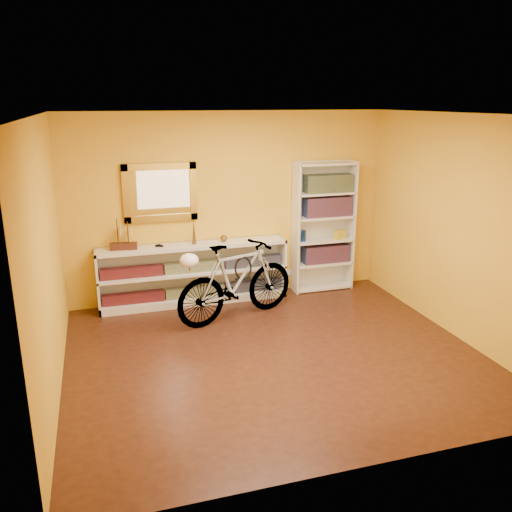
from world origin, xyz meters
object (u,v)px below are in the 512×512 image
object	(u,v)px
bookcase	(323,227)
bicycle	(237,281)
console_unit	(194,274)
helmet	(189,261)

from	to	relation	value
bookcase	bicycle	xyz separation A→B (m)	(-1.51, -0.74, -0.44)
bookcase	bicycle	distance (m)	1.73
console_unit	bicycle	distance (m)	0.83
console_unit	helmet	world-z (taller)	helmet
console_unit	bicycle	bearing A→B (deg)	-59.33
console_unit	helmet	bearing A→B (deg)	-103.07
bookcase	helmet	size ratio (longest dim) A/B	8.28
bicycle	bookcase	bearing A→B (deg)	-82.22
bookcase	helmet	xyz separation A→B (m)	(-2.14, -0.94, -0.05)
helmet	console_unit	bearing A→B (deg)	76.93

